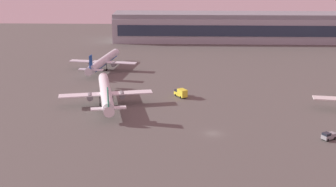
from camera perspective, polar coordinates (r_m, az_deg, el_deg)
The scene contains 6 objects.
ground_plane at distance 131.87m, azimuth 5.64°, elevation -5.01°, with size 416.00×416.00×0.00m, color #56544F.
terminal_building at distance 271.49m, azimuth 9.94°, elevation 8.19°, with size 155.48×22.40×16.40m.
airplane_far_stand at distance 156.28m, azimuth -7.80°, elevation 0.04°, with size 31.68×40.46×10.45m.
airplane_mid_apron at distance 203.11m, azimuth -8.14°, elevation 4.00°, with size 30.30×38.78×9.96m.
cargo_loader at distance 134.20m, azimuth 19.52°, elevation -5.03°, with size 4.56×3.81×2.25m.
catering_truck at distance 163.36m, azimuth 1.64°, elevation 0.09°, with size 5.01×6.03×3.05m.
Camera 1 is at (-9.25, -121.72, 49.88)m, focal length 48.57 mm.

